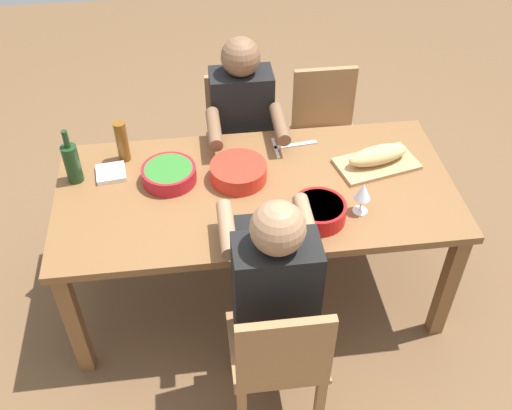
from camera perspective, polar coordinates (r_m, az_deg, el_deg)
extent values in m
plane|color=brown|center=(3.40, 0.00, -7.84)|extent=(8.00, 8.00, 0.00)
cube|color=brown|center=(2.88, 0.00, 1.33)|extent=(1.92, 0.91, 0.04)
cube|color=brown|center=(2.93, -16.97, -10.76)|extent=(0.07, 0.07, 0.70)
cube|color=brown|center=(3.10, 17.84, -7.35)|extent=(0.07, 0.07, 0.70)
cube|color=brown|center=(3.47, -15.73, -0.25)|extent=(0.07, 0.07, 0.70)
cube|color=brown|center=(3.60, 13.50, 2.17)|extent=(0.07, 0.07, 0.70)
cube|color=#9E7044|center=(3.60, -1.39, 5.20)|extent=(0.40, 0.40, 0.03)
cube|color=#9E7044|center=(3.62, -1.76, 9.61)|extent=(0.38, 0.04, 0.40)
cube|color=#9E7044|center=(3.63, 1.63, 0.96)|extent=(0.04, 0.04, 0.42)
cube|color=#9E7044|center=(3.60, -3.73, 0.51)|extent=(0.04, 0.04, 0.42)
cube|color=#9E7044|center=(3.88, 0.89, 4.26)|extent=(0.04, 0.04, 0.42)
cube|color=#9E7044|center=(3.86, -4.12, 3.86)|extent=(0.04, 0.04, 0.42)
cylinder|color=#2D2D38|center=(3.57, 0.32, 0.46)|extent=(0.11, 0.11, 0.45)
cylinder|color=#2D2D38|center=(3.56, -2.24, 0.25)|extent=(0.11, 0.11, 0.45)
cube|color=black|center=(3.38, -1.36, 8.47)|extent=(0.34, 0.20, 0.55)
cylinder|color=brown|center=(3.11, 2.28, 7.77)|extent=(0.07, 0.30, 0.07)
cylinder|color=brown|center=(3.08, -4.03, 7.31)|extent=(0.07, 0.30, 0.07)
sphere|color=brown|center=(3.19, -1.47, 13.98)|extent=(0.21, 0.21, 0.21)
cube|color=#9E7044|center=(2.63, 1.95, -13.36)|extent=(0.40, 0.40, 0.03)
cube|color=#9E7044|center=(2.36, 2.75, -14.09)|extent=(0.38, 0.04, 0.40)
cube|color=#9E7044|center=(2.90, -2.09, -13.44)|extent=(0.04, 0.04, 0.42)
cube|color=#9E7044|center=(2.93, 4.70, -12.72)|extent=(0.04, 0.04, 0.42)
cube|color=#9E7044|center=(2.76, 6.07, -18.45)|extent=(0.04, 0.04, 0.42)
cylinder|color=#2D2D38|center=(2.93, -0.40, -12.32)|extent=(0.11, 0.11, 0.45)
cylinder|color=#2D2D38|center=(2.94, 2.77, -11.99)|extent=(0.11, 0.11, 0.45)
cube|color=black|center=(2.44, 1.89, -8.40)|extent=(0.34, 0.20, 0.55)
cylinder|color=#9E7251|center=(2.52, -2.80, -2.29)|extent=(0.07, 0.30, 0.07)
cylinder|color=#9E7251|center=(2.55, 4.82, -1.61)|extent=(0.07, 0.30, 0.07)
sphere|color=#9E7251|center=(2.16, 2.11, -2.23)|extent=(0.21, 0.21, 0.21)
cube|color=#9E7044|center=(3.67, 6.84, 5.79)|extent=(0.40, 0.40, 0.03)
cube|color=#9E7044|center=(3.70, 6.51, 10.11)|extent=(0.38, 0.04, 0.40)
cube|color=#9E7044|center=(3.73, 9.67, 1.62)|extent=(0.04, 0.04, 0.42)
cube|color=#9E7044|center=(3.65, 4.52, 1.20)|extent=(0.04, 0.04, 0.42)
cube|color=#9E7044|center=(3.98, 8.46, 4.80)|extent=(0.04, 0.04, 0.42)
cube|color=#9E7044|center=(3.91, 3.61, 4.47)|extent=(0.04, 0.04, 0.42)
cylinder|color=red|center=(2.70, 6.03, -0.64)|extent=(0.25, 0.25, 0.09)
cylinder|color=beige|center=(2.68, 6.07, -0.20)|extent=(0.22, 0.22, 0.03)
cylinder|color=#B21923|center=(2.92, -8.31, 2.91)|extent=(0.26, 0.26, 0.08)
cylinder|color=#2D7028|center=(2.90, -8.36, 3.29)|extent=(0.23, 0.23, 0.03)
cylinder|color=red|center=(2.89, -1.69, 3.17)|extent=(0.28, 0.28, 0.09)
cylinder|color=#669E33|center=(2.88, -1.70, 3.59)|extent=(0.24, 0.24, 0.03)
cube|color=tan|center=(3.06, 11.45, 3.88)|extent=(0.44, 0.31, 0.02)
ellipsoid|color=tan|center=(3.02, 11.59, 4.70)|extent=(0.34, 0.18, 0.09)
cylinder|color=#193819|center=(2.98, -17.15, 3.79)|extent=(0.08, 0.08, 0.20)
cylinder|color=#193819|center=(2.90, -17.72, 6.03)|extent=(0.03, 0.03, 0.09)
cylinder|color=brown|center=(3.05, -12.68, 5.95)|extent=(0.06, 0.06, 0.22)
cylinder|color=silver|center=(2.78, 9.90, -0.55)|extent=(0.07, 0.07, 0.01)
cylinder|color=silver|center=(2.76, 9.99, 0.06)|extent=(0.01, 0.01, 0.07)
cone|color=silver|center=(2.71, 10.19, 1.31)|extent=(0.08, 0.08, 0.08)
cube|color=silver|center=(3.11, 1.89, 5.46)|extent=(0.02, 0.17, 0.01)
cube|color=black|center=(2.65, 0.80, -2.49)|extent=(0.32, 0.23, 0.01)
cube|color=silver|center=(3.14, 3.80, 5.76)|extent=(0.23, 0.05, 0.01)
cube|color=white|center=(3.02, -13.70, 2.99)|extent=(0.16, 0.16, 0.02)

